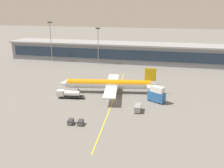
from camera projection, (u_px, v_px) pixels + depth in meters
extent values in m
plane|color=slate|center=(113.00, 101.00, 98.86)|extent=(700.00, 700.00, 0.00)
cube|color=yellow|center=(114.00, 99.00, 100.72)|extent=(7.24, 79.72, 0.01)
cube|color=slate|center=(128.00, 53.00, 167.49)|extent=(159.81, 19.32, 11.28)
cube|color=#1E2D42|center=(125.00, 55.00, 158.29)|extent=(155.02, 0.16, 6.32)
cube|color=#99999E|center=(128.00, 44.00, 165.69)|extent=(163.01, 19.70, 1.00)
cylinder|color=silver|center=(108.00, 84.00, 107.52)|extent=(36.17, 9.68, 3.62)
cylinder|color=orange|center=(108.00, 83.00, 107.42)|extent=(35.43, 9.41, 3.47)
cone|color=silver|center=(64.00, 83.00, 108.69)|extent=(4.15, 4.00, 3.43)
cone|color=silver|center=(155.00, 84.00, 106.23)|extent=(4.80, 3.76, 3.07)
cube|color=gold|center=(150.00, 75.00, 105.13)|extent=(4.69, 1.15, 5.42)
cube|color=silver|center=(149.00, 86.00, 102.88)|extent=(2.95, 6.04, 0.24)
cube|color=silver|center=(148.00, 81.00, 109.78)|extent=(2.95, 6.04, 0.24)
cube|color=silver|center=(110.00, 92.00, 98.56)|extent=(7.30, 15.75, 0.40)
cube|color=silver|center=(113.00, 79.00, 116.46)|extent=(7.30, 15.75, 0.40)
cylinder|color=#939399|center=(108.00, 93.00, 101.60)|extent=(3.08, 2.43, 1.99)
cylinder|color=#939399|center=(111.00, 83.00, 114.30)|extent=(3.08, 2.43, 1.99)
cylinder|color=black|center=(78.00, 91.00, 109.23)|extent=(1.05, 0.56, 1.00)
cylinder|color=slate|center=(78.00, 89.00, 108.96)|extent=(0.20, 0.20, 1.84)
cylinder|color=black|center=(113.00, 93.00, 106.76)|extent=(1.05, 0.56, 1.00)
cylinder|color=slate|center=(113.00, 91.00, 106.49)|extent=(0.20, 0.20, 1.84)
cylinder|color=black|center=(114.00, 90.00, 109.87)|extent=(1.05, 0.56, 1.00)
cylinder|color=slate|center=(114.00, 88.00, 109.60)|extent=(0.20, 0.20, 1.84)
cube|color=#232326|center=(72.00, 96.00, 101.46)|extent=(10.25, 3.87, 0.50)
cube|color=silver|center=(61.00, 93.00, 101.49)|extent=(3.12, 2.87, 2.50)
cube|color=black|center=(58.00, 92.00, 101.45)|extent=(0.48, 2.30, 1.12)
cylinder|color=silver|center=(72.00, 93.00, 101.04)|extent=(6.25, 3.02, 2.20)
cylinder|color=black|center=(61.00, 98.00, 100.75)|extent=(1.04, 0.49, 1.00)
cylinder|color=black|center=(63.00, 96.00, 103.01)|extent=(1.04, 0.49, 1.00)
cylinder|color=black|center=(72.00, 98.00, 100.38)|extent=(1.04, 0.49, 1.00)
cylinder|color=black|center=(73.00, 96.00, 102.64)|extent=(1.04, 0.49, 1.00)
cylinder|color=black|center=(77.00, 98.00, 100.19)|extent=(1.04, 0.49, 1.00)
cylinder|color=black|center=(78.00, 96.00, 102.45)|extent=(1.04, 0.49, 1.00)
cube|color=gray|center=(138.00, 108.00, 88.74)|extent=(2.34, 5.09, 2.00)
cube|color=black|center=(138.00, 106.00, 89.81)|extent=(1.97, 1.84, 0.60)
cylinder|color=black|center=(135.00, 108.00, 90.84)|extent=(0.28, 0.61, 0.60)
cylinder|color=black|center=(141.00, 109.00, 90.51)|extent=(0.28, 0.61, 0.60)
cylinder|color=black|center=(135.00, 112.00, 87.55)|extent=(0.28, 0.61, 0.60)
cylinder|color=black|center=(140.00, 113.00, 87.22)|extent=(0.28, 0.61, 0.60)
cube|color=#285B9E|center=(156.00, 97.00, 97.14)|extent=(7.13, 5.61, 3.80)
cube|color=silver|center=(158.00, 89.00, 96.03)|extent=(5.60, 4.64, 2.20)
cylinder|color=black|center=(149.00, 100.00, 98.50)|extent=(0.64, 0.52, 0.60)
cylinder|color=black|center=(153.00, 99.00, 100.05)|extent=(0.64, 0.52, 0.60)
cylinder|color=black|center=(160.00, 103.00, 95.34)|extent=(0.64, 0.52, 0.60)
cylinder|color=black|center=(163.00, 102.00, 96.89)|extent=(0.64, 0.52, 0.60)
cube|color=#595B60|center=(71.00, 122.00, 79.27)|extent=(1.65, 2.68, 1.10)
cube|color=#333338|center=(71.00, 120.00, 79.06)|extent=(1.68, 2.74, 0.10)
cylinder|color=black|center=(70.00, 122.00, 80.54)|extent=(0.14, 0.37, 0.36)
cylinder|color=black|center=(74.00, 122.00, 80.28)|extent=(0.14, 0.37, 0.36)
cylinder|color=black|center=(67.00, 125.00, 78.58)|extent=(0.14, 0.37, 0.36)
cylinder|color=black|center=(72.00, 125.00, 78.33)|extent=(0.14, 0.37, 0.36)
cube|color=#595B60|center=(81.00, 123.00, 78.73)|extent=(1.65, 2.68, 1.10)
cube|color=#333338|center=(80.00, 121.00, 78.53)|extent=(1.68, 2.74, 0.10)
cylinder|color=black|center=(79.00, 123.00, 80.00)|extent=(0.14, 0.37, 0.36)
cylinder|color=black|center=(84.00, 123.00, 79.75)|extent=(0.14, 0.37, 0.36)
cylinder|color=black|center=(77.00, 125.00, 78.04)|extent=(0.14, 0.37, 0.36)
cylinder|color=black|center=(82.00, 126.00, 77.79)|extent=(0.14, 0.37, 0.36)
cylinder|color=gray|center=(98.00, 47.00, 158.50)|extent=(0.44, 0.44, 21.99)
cube|color=#333338|center=(98.00, 28.00, 155.15)|extent=(2.80, 0.50, 0.80)
cylinder|color=gray|center=(51.00, 43.00, 165.11)|extent=(0.44, 0.44, 25.14)
cube|color=#333338|center=(50.00, 22.00, 161.29)|extent=(2.80, 0.50, 0.80)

